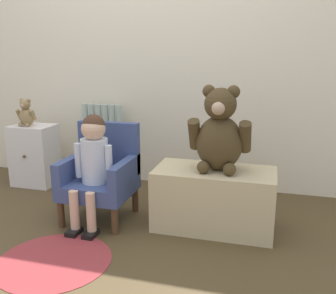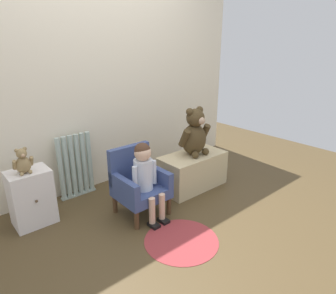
{
  "view_description": "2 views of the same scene",
  "coord_description": "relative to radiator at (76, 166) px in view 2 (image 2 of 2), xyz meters",
  "views": [
    {
      "loc": [
        0.96,
        -1.66,
        1.06
      ],
      "look_at": [
        0.36,
        0.5,
        0.5
      ],
      "focal_mm": 40.0,
      "sensor_mm": 36.0,
      "label": 1
    },
    {
      "loc": [
        -1.49,
        -1.59,
        1.53
      ],
      "look_at": [
        0.28,
        0.48,
        0.56
      ],
      "focal_mm": 32.0,
      "sensor_mm": 36.0,
      "label": 2
    }
  ],
  "objects": [
    {
      "name": "small_dresser",
      "position": [
        -0.51,
        -0.23,
        -0.08
      ],
      "size": [
        0.34,
        0.28,
        0.5
      ],
      "color": "silver",
      "rests_on": "ground_plane"
    },
    {
      "name": "large_teddy_bear",
      "position": [
        1.06,
        -0.63,
        0.27
      ],
      "size": [
        0.37,
        0.26,
        0.51
      ],
      "color": "#44351D",
      "rests_on": "low_bench"
    },
    {
      "name": "low_bench",
      "position": [
        1.04,
        -0.64,
        -0.14
      ],
      "size": [
        0.73,
        0.37,
        0.38
      ],
      "primitive_type": "cube",
      "color": "tan",
      "rests_on": "ground_plane"
    },
    {
      "name": "child_armchair",
      "position": [
        0.3,
        -0.67,
        -0.03
      ],
      "size": [
        0.43,
        0.42,
        0.62
      ],
      "color": "#394878",
      "rests_on": "ground_plane"
    },
    {
      "name": "floor_rug",
      "position": [
        0.3,
        -1.27,
        -0.33
      ],
      "size": [
        0.61,
        0.61,
        0.01
      ],
      "primitive_type": "cylinder",
      "color": "maroon",
      "rests_on": "ground_plane"
    },
    {
      "name": "radiator",
      "position": [
        0.0,
        0.0,
        0.0
      ],
      "size": [
        0.37,
        0.05,
        0.66
      ],
      "color": "#A6BAAF",
      "rests_on": "ground_plane"
    },
    {
      "name": "ground_plane",
      "position": [
        0.39,
        -1.15,
        -0.33
      ],
      "size": [
        6.0,
        6.0,
        0.0
      ],
      "primitive_type": "plane",
      "color": "#4A3A21"
    },
    {
      "name": "child_figure",
      "position": [
        0.3,
        -0.78,
        0.13
      ],
      "size": [
        0.25,
        0.35,
        0.71
      ],
      "color": "silver",
      "rests_on": "ground_plane"
    },
    {
      "name": "back_wall",
      "position": [
        0.39,
        0.12,
        0.87
      ],
      "size": [
        3.8,
        0.05,
        2.4
      ],
      "primitive_type": "cube",
      "color": "beige",
      "rests_on": "ground_plane"
    },
    {
      "name": "small_teddy_bear",
      "position": [
        -0.54,
        -0.26,
        0.27
      ],
      "size": [
        0.16,
        0.11,
        0.22
      ],
      "color": "olive",
      "rests_on": "small_dresser"
    }
  ]
}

